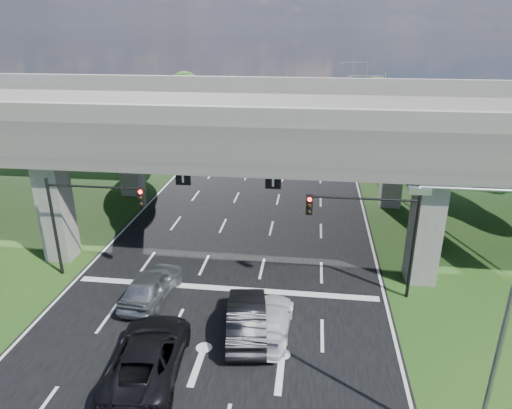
% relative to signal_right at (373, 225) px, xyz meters
% --- Properties ---
extents(ground, '(160.00, 160.00, 0.00)m').
position_rel_signal_right_xyz_m(ground, '(-7.82, -3.94, -4.19)').
color(ground, '#1C4014').
rests_on(ground, ground).
extents(road, '(18.00, 120.00, 0.03)m').
position_rel_signal_right_xyz_m(road, '(-7.82, 6.06, -4.17)').
color(road, black).
rests_on(road, ground).
extents(overpass, '(80.00, 15.00, 10.00)m').
position_rel_signal_right_xyz_m(overpass, '(-7.82, 8.06, 3.73)').
color(overpass, '#33312E').
rests_on(overpass, ground).
extents(warehouse, '(20.00, 10.00, 4.00)m').
position_rel_signal_right_xyz_m(warehouse, '(-33.82, 31.06, -2.19)').
color(warehouse, '#9E9E99').
rests_on(warehouse, ground).
extents(signal_right, '(5.76, 0.54, 6.00)m').
position_rel_signal_right_xyz_m(signal_right, '(0.00, 0.00, 0.00)').
color(signal_right, black).
rests_on(signal_right, ground).
extents(signal_left, '(5.76, 0.54, 6.00)m').
position_rel_signal_right_xyz_m(signal_left, '(-15.65, 0.00, 0.00)').
color(signal_left, black).
rests_on(signal_left, ground).
extents(streetlight_near, '(3.38, 0.25, 10.00)m').
position_rel_signal_right_xyz_m(streetlight_near, '(2.27, -9.94, 1.66)').
color(streetlight_near, gray).
rests_on(streetlight_near, ground).
extents(streetlight_far, '(3.38, 0.25, 10.00)m').
position_rel_signal_right_xyz_m(streetlight_far, '(2.27, 20.06, 1.66)').
color(streetlight_far, gray).
rests_on(streetlight_far, ground).
extents(streetlight_beyond, '(3.38, 0.25, 10.00)m').
position_rel_signal_right_xyz_m(streetlight_beyond, '(2.27, 36.06, 1.66)').
color(streetlight_beyond, gray).
rests_on(streetlight_beyond, ground).
extents(tree_left_near, '(4.50, 4.50, 7.80)m').
position_rel_signal_right_xyz_m(tree_left_near, '(-21.78, 22.06, 0.63)').
color(tree_left_near, black).
rests_on(tree_left_near, ground).
extents(tree_left_mid, '(3.91, 3.90, 6.76)m').
position_rel_signal_right_xyz_m(tree_left_mid, '(-24.78, 30.06, -0.01)').
color(tree_left_mid, black).
rests_on(tree_left_mid, ground).
extents(tree_left_far, '(4.80, 4.80, 8.32)m').
position_rel_signal_right_xyz_m(tree_left_far, '(-20.78, 38.06, 0.95)').
color(tree_left_far, black).
rests_on(tree_left_far, ground).
extents(tree_right_near, '(4.20, 4.20, 7.28)m').
position_rel_signal_right_xyz_m(tree_right_near, '(5.22, 24.06, 0.31)').
color(tree_right_near, black).
rests_on(tree_right_near, ground).
extents(tree_right_mid, '(3.91, 3.90, 6.76)m').
position_rel_signal_right_xyz_m(tree_right_mid, '(8.22, 32.06, -0.01)').
color(tree_right_mid, black).
rests_on(tree_right_mid, ground).
extents(tree_right_far, '(4.50, 4.50, 7.80)m').
position_rel_signal_right_xyz_m(tree_right_far, '(4.22, 40.06, 0.63)').
color(tree_right_far, black).
rests_on(tree_right_far, ground).
extents(car_silver, '(2.47, 5.11, 1.68)m').
position_rel_signal_right_xyz_m(car_silver, '(-11.51, -1.92, -3.32)').
color(car_silver, '#9EA2A5').
rests_on(car_silver, road).
extents(car_dark, '(2.49, 5.35, 1.70)m').
position_rel_signal_right_xyz_m(car_dark, '(-6.02, -4.23, -3.31)').
color(car_dark, black).
rests_on(car_dark, road).
extents(car_white, '(2.18, 4.93, 1.41)m').
position_rel_signal_right_xyz_m(car_white, '(-4.94, -4.10, -3.45)').
color(car_white, silver).
rests_on(car_white, road).
extents(car_trailing, '(3.32, 6.29, 1.68)m').
position_rel_signal_right_xyz_m(car_trailing, '(-9.77, -7.30, -3.31)').
color(car_trailing, black).
rests_on(car_trailing, road).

